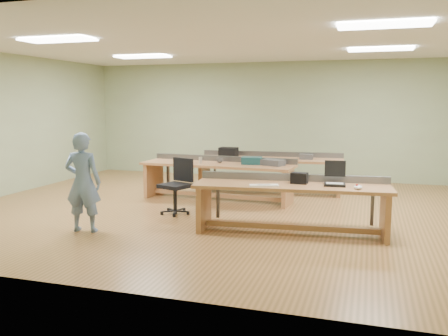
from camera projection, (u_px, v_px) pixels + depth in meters
The scene contains 22 objects.
floor at pixel (232, 210), 8.73m from camera, with size 10.00×10.00×0.00m, color #9B693A.
ceiling at pixel (232, 43), 8.31m from camera, with size 10.00×10.00×0.00m, color silver.
wall_back at pixel (275, 121), 12.31m from camera, with size 10.00×0.04×3.00m, color gray.
wall_front at pixel (121, 150), 4.74m from camera, with size 10.00×0.04×3.00m, color gray.
wall_left at pixel (5, 125), 9.99m from camera, with size 0.04×8.00×3.00m, color gray.
fluor_panels at pixel (232, 45), 8.32m from camera, with size 6.20×3.50×0.03m.
workbench_front at pixel (291, 197), 7.15m from camera, with size 2.97×1.04×0.86m.
workbench_mid at pixel (218, 172), 9.60m from camera, with size 3.16×1.01×0.86m.
workbench_back at pixel (270, 166), 10.47m from camera, with size 3.23×1.08×0.86m.
person at pixel (83, 182), 7.20m from camera, with size 0.56×0.37×1.53m, color #6A8AAD.
laptop_base at pixel (335, 185), 6.98m from camera, with size 0.31×0.25×0.03m, color black.
laptop_screen at pixel (335, 168), 7.06m from camera, with size 0.31×0.01×0.24m, color black.
keyboard at pixel (264, 185), 6.94m from camera, with size 0.42×0.14×0.02m, color white.
trackball_mouse at pixel (358, 187), 6.70m from camera, with size 0.12×0.14×0.06m, color white.
camera_bag at pixel (299, 178), 7.16m from camera, with size 0.25×0.16×0.17m, color black.
task_chair at pixel (177, 194), 8.43m from camera, with size 0.68×0.68×0.98m.
parts_bin_teal at pixel (252, 161), 9.43m from camera, with size 0.40×0.30×0.14m, color #133A3F.
parts_bin_grey at pixel (273, 162), 9.23m from camera, with size 0.42×0.27×0.12m, color #3A3A3D.
mug at pixel (220, 160), 9.62m from camera, with size 0.12×0.12×0.10m, color #3A3A3D.
drinks_can at pixel (201, 160), 9.55m from camera, with size 0.07×0.07×0.13m, color white.
storage_box_back at pixel (228, 152), 10.58m from camera, with size 0.39×0.28×0.22m, color black.
tray_back at pixel (306, 157), 10.23m from camera, with size 0.28×0.20×0.11m, color #3A3A3D.
Camera 1 is at (2.38, -8.20, 1.97)m, focal length 38.00 mm.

